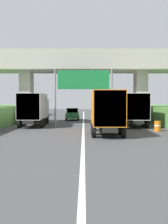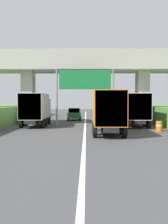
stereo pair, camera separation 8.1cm
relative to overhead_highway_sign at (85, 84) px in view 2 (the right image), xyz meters
The scene contains 8 objects.
lane_centre_stripe 5.10m from the overhead_highway_sign, 90.00° to the right, with size 0.20×97.10×0.01m, color white.
overpass_bridge 4.96m from the overhead_highway_sign, 90.00° to the left, with size 40.00×4.80×8.37m.
overhead_highway_sign is the anchor object (origin of this frame).
truck_yellow 5.91m from the overhead_highway_sign, 15.92° to the left, with size 2.44×7.30×3.44m.
truck_silver 6.00m from the overhead_highway_sign, 163.12° to the left, with size 2.44×7.30×3.44m.
truck_orange 6.32m from the overhead_highway_sign, 71.59° to the right, with size 2.44×7.30×3.44m.
car_green 11.71m from the overhead_highway_sign, 98.03° to the left, with size 1.86×4.10×1.72m.
construction_barrel_5 8.42m from the overhead_highway_sign, 28.67° to the right, with size 0.57×0.57×0.90m.
Camera 2 is at (0.14, 3.73, 2.59)m, focal length 43.62 mm.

